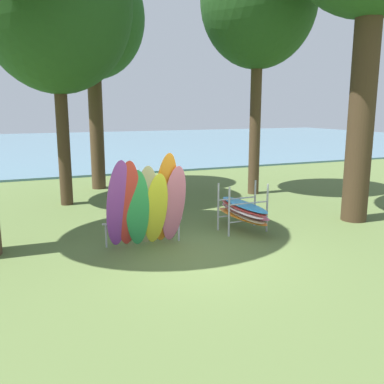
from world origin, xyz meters
TOP-DOWN VIEW (x-y plane):
  - ground_plane at (0.00, 0.00)m, footprint 80.00×80.00m
  - lake_water at (0.00, 29.54)m, footprint 80.00×36.00m
  - tree_mid_behind at (-0.50, 8.59)m, footprint 3.92×3.92m
  - tree_far_left_back at (-2.02, 6.14)m, footprint 4.68×4.68m
  - tree_far_right_back at (4.63, 5.31)m, footprint 4.03×4.03m
  - leaning_board_pile at (-0.86, 0.82)m, footprint 1.87×1.00m
  - board_storage_rack at (1.83, 1.20)m, footprint 1.15×2.13m

SIDE VIEW (x-z plane):
  - ground_plane at x=0.00m, z-range 0.00..0.00m
  - lake_water at x=0.00m, z-range 0.00..0.10m
  - board_storage_rack at x=1.83m, z-range -0.07..1.18m
  - leaning_board_pile at x=-0.86m, z-range -0.11..2.10m
  - tree_far_left_back at x=-2.02m, z-range 1.76..10.70m
  - tree_mid_behind at x=-0.50m, z-range 2.02..10.72m
  - tree_far_right_back at x=4.63m, z-range 2.19..11.31m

